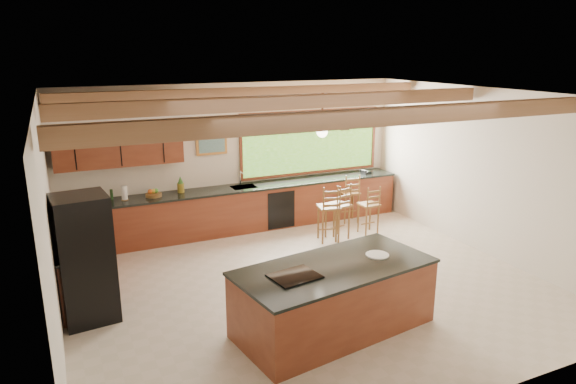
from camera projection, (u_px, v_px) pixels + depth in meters
name	position (u px, v px, depth m)	size (l,w,h in m)	color
ground	(307.00, 285.00, 8.21)	(7.20, 7.20, 0.00)	beige
room_shell	(280.00, 143.00, 8.13)	(7.27, 6.54, 3.02)	beige
counter_run	(211.00, 219.00, 9.97)	(7.12, 3.10, 1.25)	brown
island	(334.00, 297.00, 6.80)	(2.79, 1.62, 0.94)	brown
refrigerator	(85.00, 259.00, 6.96)	(0.76, 0.75, 1.79)	black
bar_stool_a	(339.00, 206.00, 10.02)	(0.47, 0.47, 1.14)	brown
bar_stool_b	(330.00, 208.00, 9.89)	(0.49, 0.49, 1.14)	brown
bar_stool_c	(370.00, 206.00, 10.34)	(0.37, 0.37, 1.01)	brown
bar_stool_d	(351.00, 194.00, 11.05)	(0.44, 0.44, 1.08)	brown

